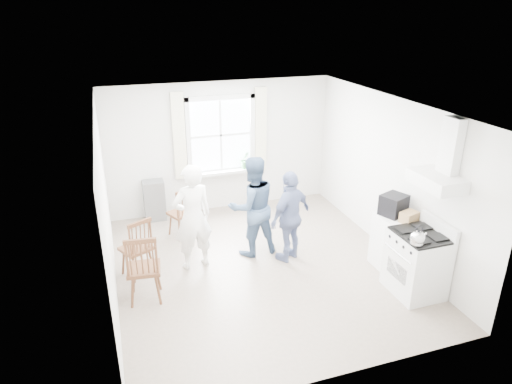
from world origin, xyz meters
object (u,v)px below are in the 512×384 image
Objects in this scene: windsor_chair_b at (143,263)px; person_left at (193,218)px; person_right at (290,216)px; low_cabinet at (393,242)px; gas_stove at (417,263)px; person_mid at (252,206)px; stereo_stack at (394,205)px; windsor_chair_c at (139,242)px; windsor_chair_a at (184,207)px.

windsor_chair_b is 0.62× the size of person_left.
person_right reaches higher than windsor_chair_b.
low_cabinet is at bearing 122.98° from person_right.
gas_stove is 0.64× the size of person_left.
person_mid is (1.87, 0.90, 0.20)m from windsor_chair_b.
low_cabinet is at bearing -76.45° from stereo_stack.
gas_stove is 4.12m from windsor_chair_c.
windsor_chair_b is at bearing 177.38° from stereo_stack.
person_left reaches higher than windsor_chair_a.
stereo_stack is 0.46× the size of windsor_chair_c.
low_cabinet is at bearing 150.56° from person_left.
person_mid is (1.02, 0.13, -0.01)m from person_left.
person_right reaches higher than windsor_chair_a.
windsor_chair_c is (-3.83, 0.97, 0.15)m from low_cabinet.
person_mid is (1.86, 0.17, 0.25)m from windsor_chair_c.
gas_stove is at bearing -95.68° from low_cabinet.
stereo_stack is 0.43× the size of windsor_chair_b.
person_mid is at bearing 176.62° from person_left.
person_right is at bearing 137.79° from person_mid.
person_mid is 1.11× the size of person_right.
low_cabinet is 0.62m from stereo_stack.
windsor_chair_a is at bearing 64.05° from windsor_chair_b.
person_right reaches higher than windsor_chair_c.
windsor_chair_b reaches higher than windsor_chair_c.
gas_stove is 3.89m from windsor_chair_b.
windsor_chair_b is at bearing 165.93° from gas_stove.
low_cabinet is at bearing 84.32° from gas_stove.
gas_stove reaches higher than windsor_chair_c.
person_mid is 0.65m from person_right.
stereo_stack is (-0.02, 0.07, 0.61)m from low_cabinet.
windsor_chair_c is 0.89m from person_left.
windsor_chair_a reaches higher than low_cabinet.
person_mid is at bearing -65.66° from person_right.
windsor_chair_c is 0.64× the size of person_right.
low_cabinet is 3.85m from windsor_chair_b.
windsor_chair_a is 0.96× the size of windsor_chair_c.
low_cabinet is 0.91× the size of windsor_chair_c.
windsor_chair_a is (-2.94, 1.99, -0.48)m from stereo_stack.
windsor_chair_c is at bearing 156.09° from gas_stove.
gas_stove is at bearing 129.97° from person_mid.
low_cabinet is 0.53× the size of person_mid.
stereo_stack is 3.12m from person_left.
windsor_chair_b is at bearing -115.95° from windsor_chair_a.
windsor_chair_b is at bearing 31.01° from person_left.
windsor_chair_b is (-3.84, 0.24, 0.21)m from low_cabinet.
windsor_chair_b is 0.72m from windsor_chair_c.
person_left is 1.03m from person_mid.
windsor_chair_c is (0.01, 0.72, -0.05)m from windsor_chair_b.
stereo_stack reaches higher than windsor_chair_b.
low_cabinet is 3.61m from windsor_chair_a.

